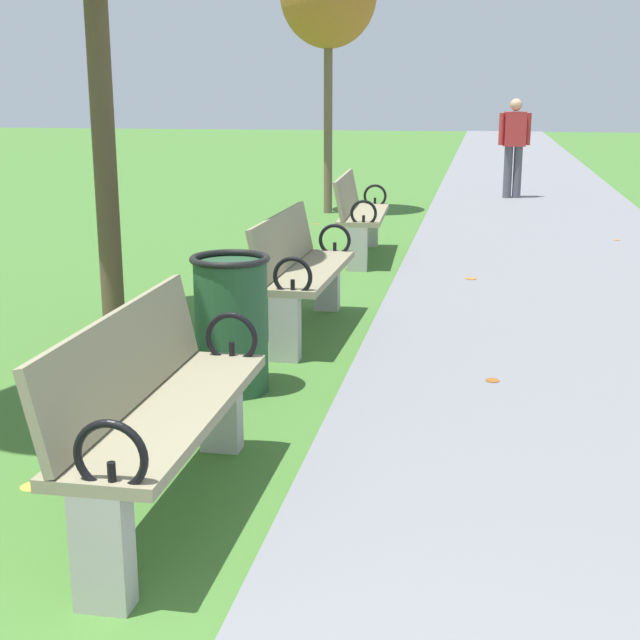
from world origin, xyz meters
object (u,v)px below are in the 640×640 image
(park_bench_2, at_px, (158,408))
(park_bench_4, at_px, (359,213))
(park_bench_3, at_px, (301,270))
(trash_bin, at_px, (231,323))
(pedestrian_walking, at_px, (514,143))

(park_bench_2, xyz_separation_m, park_bench_4, (0.00, 6.26, 0.00))
(park_bench_2, relative_size, park_bench_3, 0.99)
(park_bench_2, xyz_separation_m, trash_bin, (-0.15, 1.66, -0.06))
(park_bench_2, distance_m, trash_bin, 1.67)
(park_bench_3, bearing_deg, pedestrian_walking, 78.87)
(park_bench_2, relative_size, pedestrian_walking, 0.99)
(park_bench_4, distance_m, pedestrian_walking, 6.14)
(park_bench_3, xyz_separation_m, park_bench_4, (0.00, 3.19, 0.00))
(pedestrian_walking, bearing_deg, park_bench_2, -98.36)
(park_bench_2, height_order, pedestrian_walking, pedestrian_walking)
(park_bench_4, height_order, trash_bin, park_bench_4)
(park_bench_2, distance_m, park_bench_4, 6.26)
(park_bench_3, distance_m, park_bench_4, 3.19)
(pedestrian_walking, bearing_deg, park_bench_3, -101.13)
(park_bench_3, bearing_deg, park_bench_4, 90.00)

